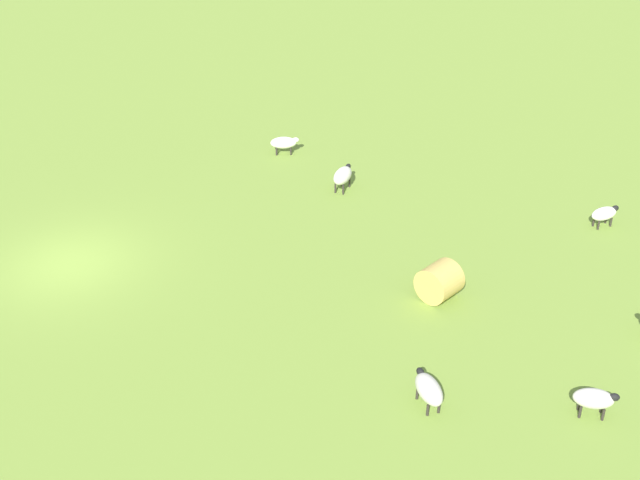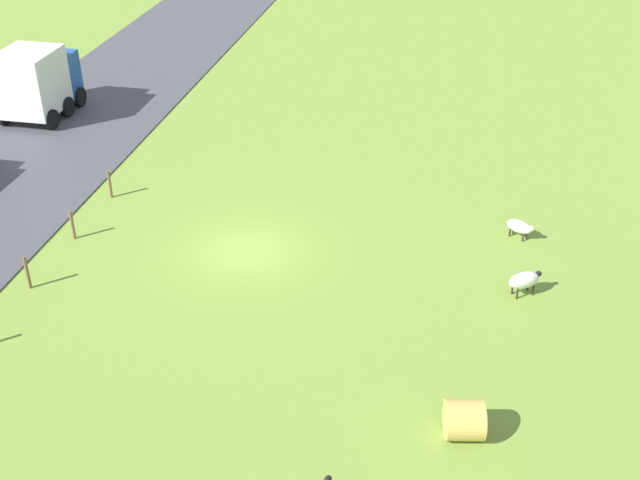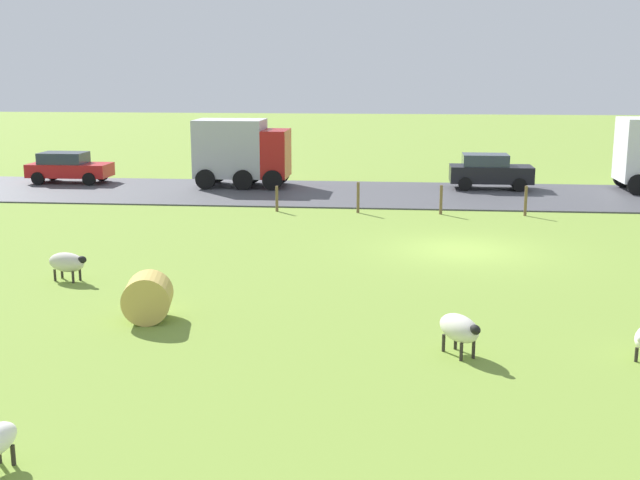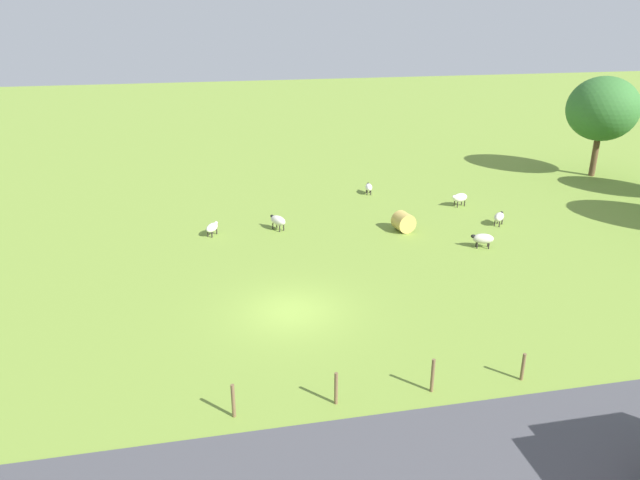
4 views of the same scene
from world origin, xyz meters
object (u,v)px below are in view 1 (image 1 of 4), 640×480
at_px(sheep_1, 284,143).
at_px(hay_bale_0, 439,281).
at_px(sheep_3, 594,399).
at_px(sheep_5, 429,389).
at_px(sheep_4, 343,176).
at_px(sheep_2, 604,214).

xyz_separation_m(sheep_1, hay_bale_0, (1.50, 10.80, 0.09)).
relative_size(sheep_3, sheep_5, 0.82).
distance_m(sheep_4, hay_bale_0, 7.23).
distance_m(sheep_2, sheep_5, 11.07).
xyz_separation_m(sheep_2, sheep_5, (10.56, 3.33, 0.04)).
height_order(sheep_1, sheep_4, sheep_4).
bearing_deg(sheep_1, sheep_5, 71.35).
bearing_deg(sheep_3, hay_bale_0, -92.22).
height_order(sheep_3, sheep_5, sheep_5).
bearing_deg(sheep_2, sheep_5, 17.49).
distance_m(sheep_2, sheep_3, 9.50).
xyz_separation_m(sheep_2, sheep_4, (5.66, -7.04, 0.09)).
bearing_deg(hay_bale_0, sheep_1, -97.89).
distance_m(sheep_3, sheep_4, 13.00).
xyz_separation_m(sheep_4, sheep_5, (4.90, 10.37, -0.05)).
relative_size(sheep_2, hay_bale_0, 1.00).
bearing_deg(sheep_1, hay_bale_0, 82.11).
height_order(sheep_1, sheep_5, sheep_5).
bearing_deg(sheep_1, sheep_4, 91.94).
height_order(sheep_2, sheep_5, sheep_5).
relative_size(sheep_4, hay_bale_0, 1.12).
height_order(sheep_2, sheep_4, sheep_4).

